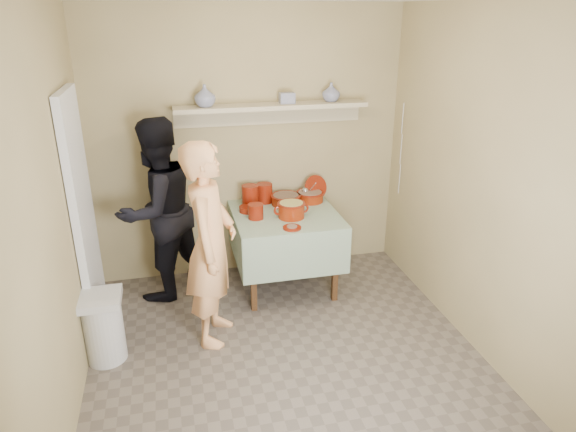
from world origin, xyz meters
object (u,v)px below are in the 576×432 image
object	(u,v)px
serving_table	(285,225)
person_helper	(158,211)
person_cook	(211,245)
cazuela_rice	(291,209)
trash_bin	(103,327)

from	to	relation	value
serving_table	person_helper	bearing A→B (deg)	173.84
person_helper	serving_table	world-z (taller)	person_helper
person_cook	person_helper	bearing A→B (deg)	43.48
cazuela_rice	trash_bin	bearing A→B (deg)	-157.16
cazuela_rice	trash_bin	size ratio (longest dim) A/B	0.59
person_helper	trash_bin	xyz separation A→B (m)	(-0.46, -0.93, -0.56)
person_helper	cazuela_rice	bearing A→B (deg)	130.03
person_cook	trash_bin	distance (m)	1.02
person_cook	trash_bin	bearing A→B (deg)	115.22
person_cook	cazuela_rice	xyz separation A→B (m)	(0.79, 0.57, 0.02)
cazuela_rice	trash_bin	world-z (taller)	cazuela_rice
person_helper	trash_bin	distance (m)	1.18
person_helper	serving_table	distance (m)	1.18
cazuela_rice	person_cook	bearing A→B (deg)	-143.89
person_cook	person_helper	size ratio (longest dim) A/B	0.98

